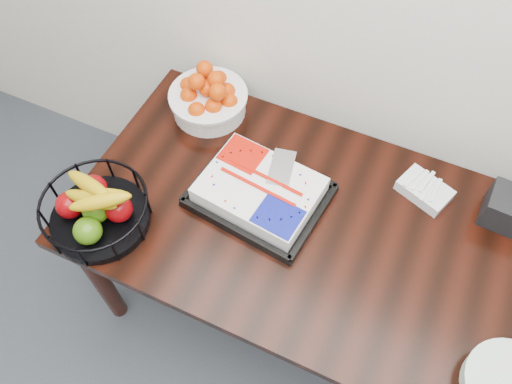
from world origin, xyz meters
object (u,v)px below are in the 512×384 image
at_px(table, 333,245).
at_px(tangerine_bowl, 208,96).
at_px(fruit_basket, 96,209).
at_px(napkin_box, 510,210).
at_px(cake_tray, 260,191).

height_order(table, tangerine_bowl, tangerine_bowl).
xyz_separation_m(fruit_basket, napkin_box, (1.24, 0.58, -0.02)).
distance_m(cake_tray, napkin_box, 0.84).
bearing_deg(napkin_box, cake_tray, -160.97).
bearing_deg(napkin_box, fruit_basket, -154.81).
relative_size(cake_tray, fruit_basket, 1.36).
relative_size(table, cake_tray, 3.74).
distance_m(table, fruit_basket, 0.81).
bearing_deg(tangerine_bowl, napkin_box, -0.90).
bearing_deg(cake_tray, fruit_basket, -145.33).
bearing_deg(tangerine_bowl, cake_tray, -39.73).
height_order(fruit_basket, napkin_box, fruit_basket).
height_order(cake_tray, fruit_basket, fruit_basket).
bearing_deg(cake_tray, table, -3.70).
bearing_deg(fruit_basket, cake_tray, 34.67).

